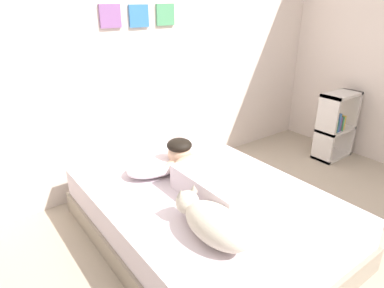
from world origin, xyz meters
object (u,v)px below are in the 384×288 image
(bed, at_px, (205,215))
(coffee_cup, at_px, (184,165))
(bookshelf, at_px, (335,126))
(dog, at_px, (212,222))
(person_lying, at_px, (208,175))
(pillow, at_px, (157,166))
(cell_phone, at_px, (188,200))

(bed, height_order, coffee_cup, coffee_cup)
(coffee_cup, xyz_separation_m, bookshelf, (1.98, -0.13, -0.06))
(dog, xyz_separation_m, coffee_cup, (0.37, 0.79, -0.07))
(dog, distance_m, bookshelf, 2.44)
(dog, bearing_deg, coffee_cup, 65.10)
(bed, xyz_separation_m, coffee_cup, (0.09, 0.38, 0.24))
(bed, distance_m, coffee_cup, 0.46)
(person_lying, height_order, coffee_cup, person_lying)
(person_lying, bearing_deg, bed, -148.25)
(pillow, bearing_deg, coffee_cup, -25.22)
(pillow, relative_size, person_lying, 0.57)
(dog, xyz_separation_m, cell_phone, (0.11, 0.39, -0.10))
(bed, bearing_deg, dog, -124.22)
(pillow, xyz_separation_m, dog, (-0.17, -0.89, 0.05))
(bed, relative_size, coffee_cup, 15.63)
(coffee_cup, bearing_deg, cell_phone, -122.94)
(bed, relative_size, pillow, 3.76)
(coffee_cup, bearing_deg, dog, -114.90)
(pillow, xyz_separation_m, cell_phone, (-0.06, -0.49, -0.05))
(dog, distance_m, coffee_cup, 0.87)
(cell_phone, bearing_deg, bed, 6.68)
(bookshelf, bearing_deg, cell_phone, -173.08)
(cell_phone, bearing_deg, person_lying, 12.82)
(bed, bearing_deg, bookshelf, 6.94)
(pillow, relative_size, cell_phone, 3.71)
(coffee_cup, bearing_deg, bookshelf, -3.71)
(person_lying, bearing_deg, dog, -126.64)
(person_lying, distance_m, bookshelf, 2.03)
(bed, height_order, bookshelf, bookshelf)
(pillow, relative_size, coffee_cup, 4.16)
(bookshelf, bearing_deg, dog, -164.21)
(cell_phone, xyz_separation_m, bookshelf, (2.24, 0.27, -0.02))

